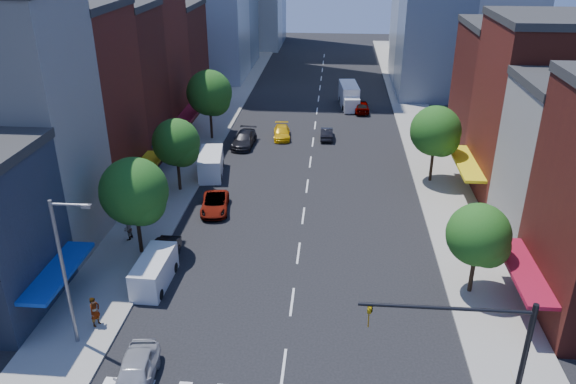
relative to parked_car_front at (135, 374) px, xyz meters
name	(u,v)px	position (x,y,z in m)	size (l,w,h in m)	color
ground	(284,368)	(7.50, 2.00, -0.82)	(220.00, 220.00, 0.00)	black
sidewalk_left	(211,127)	(-5.00, 42.00, -0.74)	(5.00, 120.00, 0.15)	gray
sidewalk_right	(421,133)	(20.00, 42.00, -0.74)	(5.00, 120.00, 0.15)	gray
bldg_left_1	(0,129)	(-13.50, 14.00, 8.18)	(12.00, 8.00, 18.00)	beige
bldg_left_2	(58,108)	(-13.50, 22.50, 7.18)	(12.00, 9.00, 16.00)	maroon
bldg_left_3	(98,88)	(-13.50, 31.00, 6.68)	(12.00, 8.00, 15.00)	#4F1913
bldg_left_4	(126,60)	(-13.50, 39.50, 7.68)	(12.00, 9.00, 17.00)	maroon
bldg_left_5	(154,60)	(-13.50, 49.00, 5.68)	(12.00, 10.00, 13.00)	#4F1913
bldg_right_2	(556,114)	(28.50, 26.00, 6.68)	(12.00, 10.00, 15.00)	maroon
bldg_right_3	(520,94)	(28.50, 36.00, 5.68)	(12.00, 10.00, 13.00)	#4F1913
traffic_signal	(506,381)	(17.44, -2.50, 3.34)	(7.24, 2.24, 8.00)	black
streetlight	(66,265)	(-4.31, 3.00, 4.46)	(2.25, 0.25, 9.00)	slate
tree_left_near	(136,194)	(-3.85, 12.92, 4.05)	(4.80, 4.80, 7.30)	black
tree_left_mid	(178,144)	(-3.85, 23.92, 3.71)	(4.20, 4.20, 6.65)	black
tree_left_far	(211,95)	(-3.85, 37.92, 4.39)	(5.00, 5.00, 7.75)	black
tree_right_near	(481,238)	(19.15, 9.92, 3.37)	(4.00, 4.00, 6.20)	black
tree_right_far	(437,133)	(19.15, 27.92, 4.05)	(4.60, 4.60, 7.20)	black
parked_car_front	(135,374)	(0.00, 0.00, 0.00)	(1.93, 4.80, 1.63)	#A3A3A8
parked_car_second	(163,254)	(-2.00, 11.81, -0.09)	(1.55, 4.44, 1.46)	black
parked_car_third	(215,204)	(0.00, 20.27, -0.16)	(2.19, 4.76, 1.32)	#999999
parked_car_rear	(244,139)	(0.00, 36.16, -0.05)	(2.15, 5.29, 1.54)	black
cargo_van_near	(154,272)	(-1.81, 9.09, 0.18)	(2.04, 4.76, 2.01)	silver
cargo_van_far	(211,164)	(-1.91, 27.81, 0.30)	(2.83, 5.53, 2.25)	white
taxi	(282,132)	(3.88, 39.12, -0.16)	(1.83, 4.50, 1.31)	#ECB80C
traffic_car_oncoming	(327,133)	(9.00, 39.29, -0.18)	(1.35, 3.87, 1.27)	black
traffic_car_far	(362,106)	(13.29, 50.05, -0.04)	(1.84, 4.58, 1.56)	#999999
box_truck	(349,96)	(11.70, 52.59, 0.56)	(2.82, 7.41, 2.91)	silver
pedestrian_near	(95,312)	(-3.95, 4.53, 0.29)	(0.70, 0.46, 1.92)	#999999
pedestrian_far	(127,229)	(-5.57, 14.70, 0.20)	(0.84, 0.66, 1.73)	#999999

